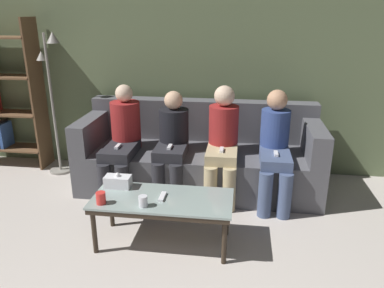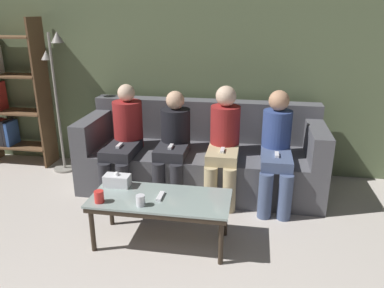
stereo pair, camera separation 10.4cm
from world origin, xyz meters
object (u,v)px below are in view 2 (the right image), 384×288
at_px(coffee_table, 161,202).
at_px(seated_person_left_end, 124,137).
at_px(tissue_box, 117,180).
at_px(game_remote, 160,196).
at_px(standing_lamp, 57,89).
at_px(seated_person_mid_right, 224,141).
at_px(couch, 201,157).
at_px(bookshelf, 6,97).
at_px(cup_near_right, 99,197).
at_px(seated_person_mid_left, 173,141).
at_px(seated_person_right_end, 276,146).
at_px(cup_near_left, 140,200).

relative_size(coffee_table, seated_person_left_end, 1.00).
relative_size(tissue_box, game_remote, 1.47).
distance_m(coffee_table, standing_lamp, 2.11).
bearing_deg(seated_person_mid_right, couch, 139.29).
bearing_deg(coffee_table, seated_person_mid_right, 65.59).
xyz_separation_m(couch, bookshelf, (-2.47, 0.29, 0.51)).
bearing_deg(standing_lamp, cup_near_right, -53.64).
bearing_deg(game_remote, tissue_box, 160.97).
bearing_deg(seated_person_mid_left, seated_person_mid_right, 0.12).
distance_m(coffee_table, cup_near_right, 0.49).
distance_m(couch, seated_person_mid_left, 0.43).
distance_m(cup_near_right, bookshelf, 2.48).
relative_size(coffee_table, seated_person_right_end, 1.01).
distance_m(coffee_table, tissue_box, 0.45).
relative_size(seated_person_mid_right, seated_person_right_end, 1.02).
height_order(bookshelf, standing_lamp, bookshelf).
bearing_deg(couch, seated_person_mid_left, -139.15).
height_order(coffee_table, seated_person_mid_left, seated_person_mid_left).
height_order(cup_near_right, seated_person_mid_left, seated_person_mid_left).
xyz_separation_m(cup_near_left, seated_person_mid_left, (0.02, 1.09, 0.11)).
height_order(cup_near_left, game_remote, cup_near_left).
distance_m(game_remote, seated_person_mid_right, 1.05).
xyz_separation_m(coffee_table, tissue_box, (-0.42, 0.14, 0.09)).
xyz_separation_m(couch, game_remote, (-0.17, -1.16, 0.10)).
distance_m(tissue_box, standing_lamp, 1.70).
bearing_deg(cup_near_left, standing_lamp, 134.00).
bearing_deg(standing_lamp, game_remote, -40.51).
height_order(game_remote, seated_person_right_end, seated_person_right_end).
relative_size(cup_near_right, game_remote, 0.64).
xyz_separation_m(cup_near_right, game_remote, (0.45, 0.16, -0.04)).
height_order(tissue_box, bookshelf, bookshelf).
bearing_deg(game_remote, cup_near_right, -160.69).
distance_m(tissue_box, seated_person_mid_left, 0.86).
distance_m(tissue_box, seated_person_left_end, 0.81).
distance_m(cup_near_right, seated_person_left_end, 1.09).
height_order(cup_near_left, seated_person_mid_left, seated_person_mid_left).
relative_size(tissue_box, seated_person_mid_right, 0.19).
relative_size(bookshelf, seated_person_mid_left, 1.65).
xyz_separation_m(coffee_table, bookshelf, (-2.30, 1.45, 0.46)).
bearing_deg(seated_person_mid_left, seated_person_right_end, -1.48).
bearing_deg(tissue_box, game_remote, -19.03).
xyz_separation_m(couch, cup_near_left, (-0.28, -1.32, 0.14)).
relative_size(couch, seated_person_mid_right, 2.21).
xyz_separation_m(coffee_table, seated_person_left_end, (-0.61, 0.92, 0.22)).
bearing_deg(seated_person_mid_left, standing_lamp, 165.41).
bearing_deg(tissue_box, cup_near_right, -97.01).
bearing_deg(bookshelf, seated_person_left_end, -17.63).
height_order(coffee_table, bookshelf, bookshelf).
height_order(coffee_table, tissue_box, tissue_box).
relative_size(cup_near_right, seated_person_left_end, 0.09).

